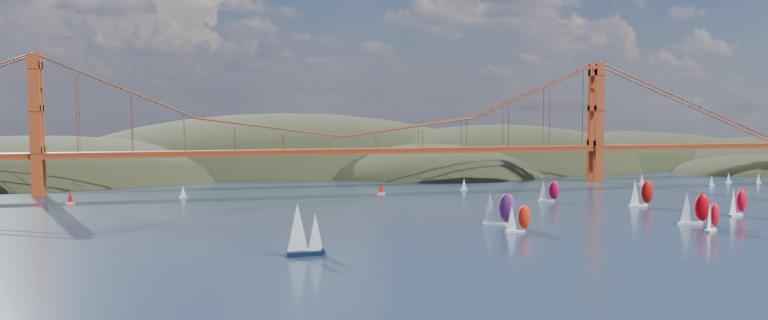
{
  "coord_description": "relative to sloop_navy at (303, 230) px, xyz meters",
  "views": [
    {
      "loc": [
        -60.83,
        -132.99,
        34.09
      ],
      "look_at": [
        -4.36,
        90.0,
        18.12
      ],
      "focal_mm": 35.0,
      "sensor_mm": 36.0,
      "label": 1
    }
  ],
  "objects": [
    {
      "name": "distant_boat_9",
      "position": [
        47.57,
        116.1,
        -3.62
      ],
      "size": [
        3.0,
        2.0,
        4.7
      ],
      "color": "silver",
      "rests_on": "ground"
    },
    {
      "name": "racer_2",
      "position": [
        117.57,
        17.9,
        -1.09
      ],
      "size": [
        9.32,
        5.02,
        10.45
      ],
      "rotation": [
        0.0,
        0.0,
        -0.21
      ],
      "color": "white",
      "rests_on": "ground"
    },
    {
      "name": "distant_boat_2",
      "position": [
        -67.38,
        114.21,
        -3.62
      ],
      "size": [
        3.0,
        2.0,
        4.7
      ],
      "color": "silver",
      "rests_on": "ground"
    },
    {
      "name": "distant_boat_7",
      "position": [
        224.25,
        115.54,
        -3.62
      ],
      "size": [
        3.0,
        2.0,
        4.7
      ],
      "color": "silver",
      "rests_on": "ground"
    },
    {
      "name": "racer_3",
      "position": [
        125.6,
        57.17,
        -1.12
      ],
      "size": [
        9.02,
        3.64,
        10.4
      ],
      "rotation": [
        0.0,
        0.0,
        -0.01
      ],
      "color": "silver",
      "rests_on": "ground"
    },
    {
      "name": "distant_boat_5",
      "position": [
        196.2,
        111.36,
        -3.62
      ],
      "size": [
        3.0,
        2.0,
        4.7
      ],
      "color": "silver",
      "rests_on": "ground"
    },
    {
      "name": "distant_boat_8",
      "position": [
        84.99,
        122.86,
        -3.62
      ],
      "size": [
        3.0,
        2.0,
        4.7
      ],
      "color": "silver",
      "rests_on": "ground"
    },
    {
      "name": "distant_boat_6",
      "position": [
        212.98,
        121.29,
        -3.62
      ],
      "size": [
        3.0,
        2.0,
        4.7
      ],
      "color": "silver",
      "rests_on": "ground"
    },
    {
      "name": "distant_boat_3",
      "position": [
        -28.58,
        123.29,
        -3.62
      ],
      "size": [
        3.0,
        2.0,
        4.7
      ],
      "color": "silver",
      "rests_on": "ground"
    },
    {
      "name": "bridge",
      "position": [
        35.29,
        142.62,
        26.2
      ],
      "size": [
        552.0,
        12.0,
        55.0
      ],
      "color": "maroon",
      "rests_on": "ground"
    },
    {
      "name": "distant_boat_4",
      "position": [
        170.51,
        124.97,
        -3.62
      ],
      "size": [
        3.0,
        2.0,
        4.7
      ],
      "color": "silver",
      "rests_on": "ground"
    },
    {
      "name": "racer_1",
      "position": [
        114.82,
        6.52,
        -1.77
      ],
      "size": [
        7.84,
        6.48,
        9.01
      ],
      "rotation": [
        0.0,
        0.0,
        0.58
      ],
      "color": "silver",
      "rests_on": "ground"
    },
    {
      "name": "racer_4",
      "position": [
        142.39,
        30.01,
        -1.44
      ],
      "size": [
        8.69,
        5.32,
        9.72
      ],
      "rotation": [
        0.0,
        0.0,
        0.31
      ],
      "color": "silver",
      "rests_on": "ground"
    },
    {
      "name": "racer_5",
      "position": [
        100.87,
        77.66,
        -1.9
      ],
      "size": [
        7.8,
        4.76,
        8.73
      ],
      "rotation": [
        0.0,
        0.0,
        -0.3
      ],
      "color": "silver",
      "rests_on": "ground"
    },
    {
      "name": "racer_0",
      "position": [
        61.72,
        17.75,
        -2.01
      ],
      "size": [
        7.41,
        3.05,
        8.5
      ],
      "rotation": [
        0.0,
        0.0,
        0.04
      ],
      "color": "silver",
      "rests_on": "ground"
    },
    {
      "name": "racer_rwb",
      "position": [
        61.16,
        30.12,
        -0.89
      ],
      "size": [
        9.71,
        6.74,
        10.88
      ],
      "rotation": [
        0.0,
        0.0,
        -0.41
      ],
      "color": "silver",
      "rests_on": "ground"
    },
    {
      "name": "headlands",
      "position": [
        81.99,
        240.91,
        -18.49
      ],
      "size": [
        725.0,
        225.0,
        96.0
      ],
      "color": "black",
      "rests_on": "ground"
    },
    {
      "name": "sloop_navy",
      "position": [
        0.0,
        0.0,
        0.0
      ],
      "size": [
        8.91,
        5.2,
        13.66
      ],
      "rotation": [
        0.0,
        0.0,
        0.07
      ],
      "color": "black",
      "rests_on": "ground"
    },
    {
      "name": "ground",
      "position": [
        37.04,
        -37.38,
        -6.03
      ],
      "size": [
        1200.0,
        1200.0,
        0.0
      ],
      "primitive_type": "plane",
      "color": "black",
      "rests_on": "ground"
    }
  ]
}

